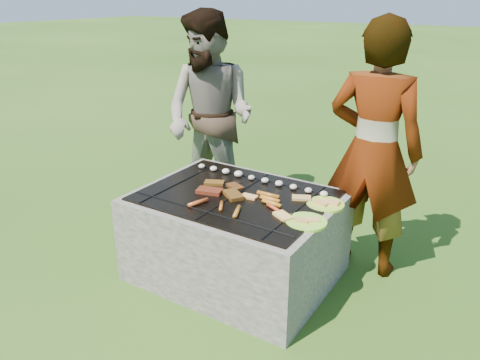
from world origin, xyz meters
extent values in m
plane|color=#224A12|center=(0.00, 0.00, 0.00)|extent=(60.00, 60.00, 0.00)
cube|color=gray|center=(0.00, 0.41, 0.30)|extent=(1.30, 0.18, 0.60)
cube|color=gray|center=(0.00, -0.41, 0.30)|extent=(1.30, 0.18, 0.60)
cube|color=#A0998E|center=(-0.56, 0.00, 0.30)|extent=(0.18, 0.64, 0.60)
cube|color=#9D968B|center=(0.56, 0.00, 0.30)|extent=(0.18, 0.64, 0.60)
cube|color=black|center=(0.00, 0.00, 0.24)|extent=(0.94, 0.64, 0.48)
sphere|color=#FF5914|center=(0.00, 0.00, 0.46)|extent=(0.10, 0.10, 0.10)
cube|color=black|center=(0.00, 0.00, 0.61)|extent=(1.20, 0.90, 0.01)
cylinder|color=black|center=(-0.45, 0.00, 0.61)|extent=(0.01, 0.88, 0.01)
cylinder|color=black|center=(0.00, 0.00, 0.61)|extent=(0.01, 0.88, 0.01)
cylinder|color=black|center=(0.45, 0.00, 0.61)|extent=(0.01, 0.88, 0.01)
cylinder|color=black|center=(0.00, -0.32, 0.61)|extent=(1.18, 0.01, 0.01)
cylinder|color=black|center=(0.00, 0.32, 0.61)|extent=(1.18, 0.01, 0.01)
ellipsoid|color=white|center=(-0.50, 0.29, 0.63)|extent=(0.05, 0.05, 0.03)
ellipsoid|color=white|center=(-0.38, 0.29, 0.63)|extent=(0.05, 0.05, 0.04)
ellipsoid|color=#F0ECCC|center=(-0.27, 0.29, 0.63)|extent=(0.06, 0.06, 0.04)
ellipsoid|color=#F1E1CC|center=(-0.16, 0.29, 0.63)|extent=(0.06, 0.06, 0.04)
ellipsoid|color=beige|center=(-0.05, 0.29, 0.63)|extent=(0.05, 0.05, 0.03)
ellipsoid|color=beige|center=(0.06, 0.29, 0.63)|extent=(0.05, 0.05, 0.04)
ellipsoid|color=beige|center=(0.17, 0.29, 0.63)|extent=(0.06, 0.06, 0.04)
ellipsoid|color=beige|center=(0.28, 0.29, 0.63)|extent=(0.05, 0.05, 0.04)
ellipsoid|color=beige|center=(0.39, 0.29, 0.63)|extent=(0.05, 0.05, 0.04)
ellipsoid|color=beige|center=(0.50, 0.29, 0.63)|extent=(0.05, 0.05, 0.04)
cube|color=#975B1B|center=(-0.23, 0.07, 0.62)|extent=(0.16, 0.13, 0.02)
cube|color=brown|center=(-0.07, 0.09, 0.62)|extent=(0.15, 0.12, 0.02)
cube|color=maroon|center=(-0.17, -0.07, 0.62)|extent=(0.19, 0.14, 0.02)
cube|color=brown|center=(0.00, -0.04, 0.62)|extent=(0.19, 0.17, 0.02)
cylinder|color=#B9651E|center=(0.20, 0.08, 0.63)|extent=(0.16, 0.03, 0.03)
cylinder|color=orange|center=(0.24, 0.03, 0.63)|extent=(0.14, 0.03, 0.03)
cylinder|color=orange|center=(0.28, -0.02, 0.63)|extent=(0.14, 0.04, 0.03)
cylinder|color=#F55D28|center=(0.32, -0.07, 0.62)|extent=(0.12, 0.07, 0.02)
cylinder|color=orange|center=(0.03, -0.22, 0.62)|extent=(0.08, 0.11, 0.02)
cylinder|color=#BD781F|center=(0.16, -0.24, 0.63)|extent=(0.08, 0.15, 0.03)
cylinder|color=#BF461F|center=(-0.12, -0.26, 0.63)|extent=(0.07, 0.15, 0.03)
cube|color=tan|center=(0.10, 0.01, 0.62)|extent=(0.11, 0.07, 0.01)
cube|color=#E1BE73|center=(0.42, -0.13, 0.62)|extent=(0.14, 0.12, 0.02)
cube|color=tan|center=(0.40, 0.17, 0.62)|extent=(0.14, 0.12, 0.02)
cylinder|color=yellow|center=(0.56, 0.18, 0.61)|extent=(0.24, 0.24, 0.02)
cube|color=tan|center=(0.54, 0.16, 0.62)|extent=(0.10, 0.07, 0.01)
cube|color=#E9D677|center=(0.59, 0.20, 0.62)|extent=(0.11, 0.07, 0.02)
cylinder|color=#C0F63A|center=(0.56, -0.11, 0.61)|extent=(0.32, 0.32, 0.02)
cube|color=tan|center=(0.54, -0.13, 0.62)|extent=(0.09, 0.07, 0.01)
cube|color=#DCBE70|center=(0.59, -0.09, 0.62)|extent=(0.10, 0.09, 0.01)
imported|color=#A7968B|center=(0.71, 0.59, 0.88)|extent=(0.65, 0.44, 1.75)
imported|color=#A8968C|center=(-0.74, 0.75, 0.88)|extent=(0.87, 0.68, 1.75)
camera|label=1|loc=(1.54, -2.40, 1.86)|focal=35.00mm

